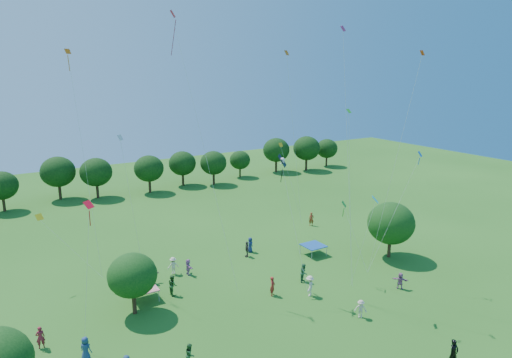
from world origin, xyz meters
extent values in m
cylinder|color=#422B19|center=(-9.17, 18.03, 0.84)|extent=(0.35, 0.35, 1.68)
ellipsoid|color=#174513|center=(-9.17, 18.03, 3.37)|extent=(3.97, 3.97, 3.58)
cylinder|color=#422B19|center=(17.38, 15.35, 0.85)|extent=(0.35, 0.35, 1.70)
ellipsoid|color=#174513|center=(17.38, 15.35, 3.78)|extent=(4.90, 4.90, 4.41)
cylinder|color=#422B19|center=(-16.56, 54.89, 0.92)|extent=(0.38, 0.38, 1.84)
ellipsoid|color=#12360F|center=(-16.56, 54.89, 3.72)|extent=(4.42, 4.42, 3.98)
cylinder|color=#422B19|center=(-8.83, 57.29, 1.07)|extent=(0.44, 0.44, 2.14)
ellipsoid|color=#12360F|center=(-8.83, 57.29, 4.33)|extent=(5.14, 5.14, 4.63)
cylinder|color=#422B19|center=(-3.73, 55.12, 1.01)|extent=(0.42, 0.42, 2.03)
ellipsoid|color=#12360F|center=(-3.73, 55.12, 4.09)|extent=(4.86, 4.86, 4.37)
cylinder|color=#422B19|center=(4.25, 54.00, 0.98)|extent=(0.40, 0.40, 1.96)
ellipsoid|color=#12360F|center=(4.25, 54.00, 3.96)|extent=(4.71, 4.71, 4.24)
cylinder|color=#422B19|center=(10.62, 55.53, 0.96)|extent=(0.39, 0.39, 1.91)
ellipsoid|color=#12360F|center=(10.62, 55.53, 3.87)|extent=(4.59, 4.59, 4.13)
cylinder|color=#422B19|center=(15.42, 53.36, 0.94)|extent=(0.39, 0.39, 1.89)
ellipsoid|color=#12360F|center=(15.42, 53.36, 3.82)|extent=(4.54, 4.54, 4.08)
cylinder|color=#422B19|center=(22.08, 55.90, 0.79)|extent=(0.33, 0.33, 1.58)
ellipsoid|color=#12360F|center=(22.08, 55.90, 3.20)|extent=(3.80, 3.80, 3.42)
cylinder|color=#422B19|center=(30.27, 56.13, 1.07)|extent=(0.44, 0.44, 2.13)
ellipsoid|color=#12360F|center=(30.27, 56.13, 4.31)|extent=(5.12, 5.12, 4.61)
cylinder|color=#422B19|center=(36.10, 54.14, 1.09)|extent=(0.45, 0.45, 2.18)
ellipsoid|color=#12360F|center=(36.10, 54.14, 4.41)|extent=(5.24, 5.24, 4.72)
cylinder|color=#422B19|center=(42.14, 55.19, 0.91)|extent=(0.37, 0.37, 1.81)
ellipsoid|color=#12360F|center=(42.14, 55.19, 3.66)|extent=(4.35, 4.35, 3.91)
cube|color=red|center=(-7.80, 19.87, 1.05)|extent=(2.20, 2.20, 0.08)
cylinder|color=#999999|center=(-8.80, 18.87, 0.55)|extent=(0.05, 0.05, 1.10)
cylinder|color=#999999|center=(-6.80, 18.87, 0.55)|extent=(0.05, 0.05, 1.10)
cylinder|color=#999999|center=(-8.80, 20.87, 0.55)|extent=(0.05, 0.05, 1.10)
cylinder|color=#999999|center=(-6.80, 20.87, 0.55)|extent=(0.05, 0.05, 1.10)
cube|color=#164790|center=(10.91, 20.02, 1.05)|extent=(2.20, 2.20, 0.08)
cylinder|color=#999999|center=(9.91, 19.02, 0.55)|extent=(0.05, 0.05, 1.10)
cylinder|color=#999999|center=(11.91, 19.02, 0.55)|extent=(0.05, 0.05, 1.10)
cylinder|color=#999999|center=(9.91, 21.02, 0.55)|extent=(0.05, 0.05, 1.10)
cylinder|color=#999999|center=(11.91, 21.02, 0.55)|extent=(0.05, 0.05, 1.10)
imported|color=black|center=(7.03, 0.12, 0.98)|extent=(0.77, 0.54, 1.97)
imported|color=navy|center=(5.48, 24.20, 0.83)|extent=(0.92, 0.83, 1.66)
imported|color=maroon|center=(16.55, 27.57, 0.86)|extent=(0.76, 0.72, 1.72)
imported|color=#225027|center=(-7.98, 9.44, 0.80)|extent=(0.76, 0.89, 1.59)
imported|color=beige|center=(6.14, 7.93, 0.76)|extent=(1.00, 1.02, 1.51)
imported|color=#453E37|center=(4.51, 23.27, 0.85)|extent=(0.72, 1.09, 1.71)
imported|color=#AD6597|center=(12.73, 9.71, 0.77)|extent=(1.29, 1.46, 1.55)
imported|color=maroon|center=(2.14, 14.70, 0.88)|extent=(0.77, 0.75, 1.76)
imported|color=#275725|center=(-5.34, 19.41, 0.92)|extent=(0.53, 0.93, 1.84)
imported|color=beige|center=(4.89, 12.94, 0.94)|extent=(1.28, 1.23, 1.88)
imported|color=#39322E|center=(-9.23, 23.51, 0.92)|extent=(0.97, 1.18, 1.84)
imported|color=#AF66A8|center=(-2.55, 22.46, 0.80)|extent=(0.60, 1.51, 1.59)
imported|color=navy|center=(-13.86, 13.69, 0.86)|extent=(0.91, 0.94, 1.72)
imported|color=maroon|center=(-16.33, 16.80, 0.85)|extent=(0.64, 0.42, 1.69)
imported|color=#235232|center=(6.14, 15.44, 0.88)|extent=(0.97, 0.92, 1.77)
imported|color=beige|center=(-3.74, 23.37, 0.86)|extent=(1.17, 0.60, 1.73)
imported|color=#474038|center=(-8.41, 23.67, 0.80)|extent=(0.84, 1.02, 1.60)
imported|color=#995984|center=(-6.26, 22.58, 0.84)|extent=(1.60, 0.64, 1.68)
cube|color=black|center=(3.21, 15.03, 11.97)|extent=(1.23, 1.25, 0.97)
cube|color=black|center=(3.21, 15.08, 10.66)|extent=(0.07, 0.27, 1.18)
sphere|color=white|center=(3.21, 14.97, 12.07)|extent=(0.35, 0.35, 0.35)
cylinder|color=white|center=(3.21, 14.97, 11.79)|extent=(0.26, 0.50, 0.32)
cylinder|color=white|center=(3.21, 14.97, 11.79)|extent=(0.26, 0.50, 0.32)
cylinder|color=beige|center=(3.29, 13.13, 6.40)|extent=(0.17, 3.83, 10.20)
cube|color=red|center=(-3.12, 22.36, 23.99)|extent=(0.48, 0.73, 0.60)
cube|color=red|center=(-3.12, 22.41, 22.07)|extent=(0.41, 0.56, 2.94)
cylinder|color=beige|center=(-2.26, 18.46, 12.51)|extent=(1.75, 7.81, 22.42)
cube|color=red|center=(-12.46, 15.63, 10.42)|extent=(0.79, 0.76, 0.48)
cube|color=red|center=(-12.46, 15.68, 9.42)|extent=(0.09, 0.27, 1.17)
cylinder|color=beige|center=(-13.07, 15.12, 5.72)|extent=(1.25, 1.05, 8.85)
cube|color=#D95A0B|center=(9.32, 23.30, 21.08)|extent=(0.66, 0.52, 0.51)
cylinder|color=beige|center=(11.49, 24.56, 11.07)|extent=(4.36, 2.54, 19.54)
cube|color=#C49311|center=(10.82, 26.32, 11.11)|extent=(0.54, 0.36, 0.43)
cylinder|color=beige|center=(12.27, 26.02, 6.10)|extent=(2.92, 0.63, 9.61)
cube|color=#167B19|center=(9.36, 13.92, 7.48)|extent=(0.70, 0.66, 0.50)
cube|color=#167B19|center=(9.36, 13.97, 6.67)|extent=(0.08, 0.20, 0.86)
cylinder|color=beige|center=(10.00, 12.84, 4.27)|extent=(1.30, 2.18, 5.94)
cube|color=blue|center=(14.92, 10.48, 12.13)|extent=(0.63, 0.54, 0.47)
cube|color=blue|center=(14.92, 10.53, 11.47)|extent=(0.10, 0.16, 0.64)
cylinder|color=beige|center=(12.77, 11.11, 6.60)|extent=(4.33, 1.27, 10.61)
cube|color=#A01A8F|center=(7.23, 12.66, 22.57)|extent=(0.45, 0.57, 0.42)
cylinder|color=beige|center=(7.37, 11.51, 11.83)|extent=(0.31, 2.32, 21.07)
cube|color=silver|center=(-8.42, 21.66, 13.99)|extent=(0.55, 0.52, 0.43)
cylinder|color=beige|center=(-7.75, 21.81, 7.54)|extent=(1.36, 0.32, 12.49)
cube|color=#0B97B0|center=(7.96, 8.84, 9.38)|extent=(0.83, 0.85, 0.52)
cylinder|color=beige|center=(7.73, 9.73, 5.20)|extent=(0.48, 1.80, 7.80)
cube|color=red|center=(12.09, 8.83, 20.70)|extent=(0.38, 0.51, 0.40)
cylinder|color=beige|center=(11.40, 10.31, 10.91)|extent=(1.39, 2.98, 19.22)
cube|color=#FF620D|center=(-10.79, 28.02, 20.99)|extent=(0.58, 0.47, 0.45)
cube|color=#FF620D|center=(-10.79, 28.07, 19.97)|extent=(0.16, 0.31, 1.35)
cylinder|color=beige|center=(-10.61, 25.65, 11.04)|extent=(0.36, 4.75, 19.47)
cube|color=yellow|center=(-14.63, 27.07, 6.67)|extent=(0.71, 0.59, 0.51)
cylinder|color=beige|center=(-12.52, 25.17, 3.86)|extent=(4.24, 3.82, 5.12)
cube|color=#219C1C|center=(6.06, 10.29, 16.36)|extent=(0.47, 0.39, 0.31)
cylinder|color=beige|center=(6.82, 10.45, 8.75)|extent=(1.54, 0.32, 14.89)
camera|label=1|loc=(-18.25, -15.93, 19.45)|focal=32.00mm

